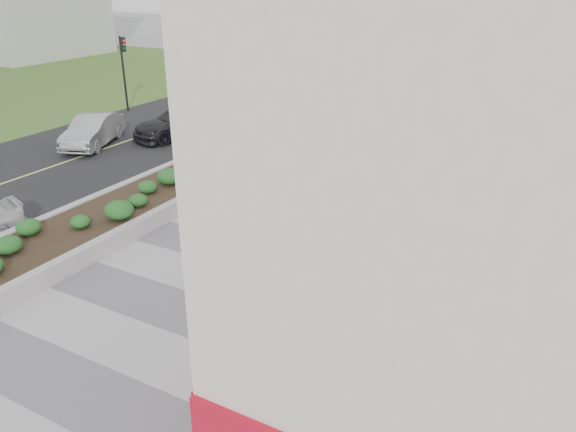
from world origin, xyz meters
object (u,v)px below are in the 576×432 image
object	(u,v)px
traffic_signal_near	(267,75)
car_silver	(93,131)
car_dark	(183,122)
traffic_signal_far	(123,63)
planter	(158,190)
skateboarder	(363,195)

from	to	relation	value
traffic_signal_near	car_silver	bearing A→B (deg)	-130.23
car_silver	car_dark	bearing A→B (deg)	28.21
traffic_signal_near	traffic_signal_far	world-z (taller)	same
traffic_signal_near	car_dark	xyz separation A→B (m)	(-2.89, -3.29, -2.02)
planter	traffic_signal_far	world-z (taller)	traffic_signal_far
traffic_signal_far	car_silver	xyz separation A→B (m)	(3.63, -6.08, -2.05)
planter	traffic_signal_near	bearing A→B (deg)	99.35
traffic_signal_near	skateboarder	xyz separation A→B (m)	(8.60, -8.33, -1.97)
planter	car_silver	world-z (taller)	car_silver
traffic_signal_near	car_dark	distance (m)	4.83
car_dark	planter	bearing A→B (deg)	-36.46
planter	car_dark	bearing A→B (deg)	122.67
car_silver	car_dark	size ratio (longest dim) A/B	0.84
skateboarder	traffic_signal_near	bearing A→B (deg)	127.69
traffic_signal_far	skateboarder	xyz separation A→B (m)	(17.80, -7.83, -1.97)
planter	traffic_signal_far	bearing A→B (deg)	137.54
planter	skateboarder	distance (m)	7.22
car_silver	car_dark	xyz separation A→B (m)	(2.68, 3.29, 0.03)
car_silver	planter	bearing A→B (deg)	-50.89
traffic_signal_near	skateboarder	world-z (taller)	traffic_signal_near
traffic_signal_far	car_dark	world-z (taller)	traffic_signal_far
planter	car_silver	size ratio (longest dim) A/B	4.20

